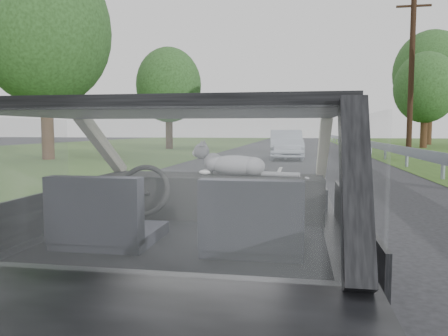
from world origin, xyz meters
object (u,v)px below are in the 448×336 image
at_px(other_car, 286,145).
at_px(highway_sign, 409,132).
at_px(cat, 235,164).
at_px(utility_pole, 411,74).
at_px(subject_car, 190,233).

bearing_deg(other_car, highway_sign, 34.08).
bearing_deg(cat, utility_pole, 79.61).
relative_size(cat, other_car, 0.14).
bearing_deg(subject_car, other_car, 89.95).
relative_size(cat, utility_pole, 0.07).
height_order(other_car, highway_sign, highway_sign).
bearing_deg(subject_car, cat, 75.47).
height_order(highway_sign, utility_pole, utility_pole).
relative_size(other_car, highway_sign, 1.66).
xyz_separation_m(highway_sign, utility_pole, (-0.38, -1.70, 2.90)).
bearing_deg(subject_car, highway_sign, 74.04).
bearing_deg(highway_sign, cat, -100.38).
distance_m(highway_sign, utility_pole, 3.38).
xyz_separation_m(cat, other_car, (-0.15, 16.86, -0.42)).
bearing_deg(utility_pole, cat, -106.27).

